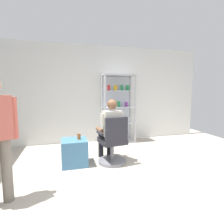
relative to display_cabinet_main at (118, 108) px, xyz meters
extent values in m
plane|color=#B2A899|center=(-0.40, -2.76, -0.96)|extent=(7.20, 7.20, 0.00)
cube|color=silver|center=(-0.40, 0.24, 0.39)|extent=(6.00, 0.10, 2.70)
cylinder|color=#B7B7BC|center=(-0.43, -0.26, -0.01)|extent=(0.05, 0.05, 1.90)
cylinder|color=#B7B7BC|center=(0.42, -0.26, -0.01)|extent=(0.05, 0.05, 1.90)
cylinder|color=#B7B7BC|center=(-0.43, 0.14, -0.01)|extent=(0.05, 0.05, 1.90)
cylinder|color=#B7B7BC|center=(0.42, 0.14, -0.01)|extent=(0.05, 0.05, 1.90)
cube|color=#B7B7BC|center=(0.00, -0.06, 0.92)|extent=(0.90, 0.45, 0.04)
cube|color=#B7B7BC|center=(0.00, -0.06, -0.94)|extent=(0.90, 0.45, 0.04)
cube|color=silver|center=(0.00, 0.15, -0.01)|extent=(0.84, 0.02, 1.80)
cube|color=silver|center=(0.00, -0.06, -0.41)|extent=(0.82, 0.39, 0.02)
cube|color=#264CB2|center=(-0.29, -0.09, -0.34)|extent=(0.07, 0.03, 0.12)
cube|color=gold|center=(-0.15, -0.05, -0.35)|extent=(0.08, 0.05, 0.12)
cube|color=#264CB2|center=(0.01, -0.11, -0.34)|extent=(0.09, 0.06, 0.12)
cube|color=#264CB2|center=(0.14, -0.02, -0.35)|extent=(0.09, 0.05, 0.12)
cube|color=silver|center=(0.29, -0.10, -0.34)|extent=(0.08, 0.04, 0.13)
cube|color=silver|center=(0.00, -0.06, 0.04)|extent=(0.82, 0.39, 0.02)
cube|color=purple|center=(-0.25, -0.08, 0.11)|extent=(0.09, 0.05, 0.12)
cube|color=#268C4C|center=(0.00, -0.07, 0.12)|extent=(0.08, 0.03, 0.16)
cube|color=purple|center=(0.24, -0.02, 0.10)|extent=(0.08, 0.03, 0.12)
cube|color=silver|center=(0.00, -0.06, 0.49)|extent=(0.82, 0.39, 0.02)
cube|color=red|center=(-0.28, -0.05, 0.57)|extent=(0.08, 0.04, 0.15)
cube|color=gold|center=(-0.09, -0.07, 0.57)|extent=(0.08, 0.05, 0.15)
cube|color=#268C4C|center=(0.10, -0.06, 0.57)|extent=(0.07, 0.05, 0.16)
cube|color=#268C4C|center=(0.26, -0.05, 0.57)|extent=(0.09, 0.06, 0.15)
cylinder|color=slate|center=(-0.56, -1.44, -0.93)|extent=(0.56, 0.56, 0.06)
cylinder|color=slate|center=(-0.56, -1.44, -0.73)|extent=(0.07, 0.07, 0.41)
cube|color=#26262D|center=(-0.56, -1.44, -0.50)|extent=(0.54, 0.54, 0.10)
cube|color=#26262D|center=(-0.53, -1.65, -0.23)|extent=(0.45, 0.14, 0.45)
cube|color=#26262D|center=(-0.30, -1.40, -0.32)|extent=(0.08, 0.30, 0.04)
cube|color=#26262D|center=(-0.81, -1.47, -0.32)|extent=(0.08, 0.30, 0.04)
cylinder|color=black|center=(-0.48, -1.23, -0.40)|extent=(0.19, 0.42, 0.14)
cylinder|color=black|center=(-0.51, -1.03, -0.68)|extent=(0.11, 0.11, 0.56)
cylinder|color=black|center=(-0.68, -1.25, -0.40)|extent=(0.19, 0.42, 0.14)
cylinder|color=black|center=(-0.71, -1.06, -0.68)|extent=(0.11, 0.11, 0.56)
cube|color=beige|center=(-0.56, -1.44, -0.15)|extent=(0.39, 0.27, 0.50)
sphere|color=brown|center=(-0.56, -1.44, 0.23)|extent=(0.20, 0.20, 0.20)
cylinder|color=beige|center=(-0.36, -1.41, -0.08)|extent=(0.09, 0.09, 0.28)
cylinder|color=brown|center=(-0.38, -1.23, -0.30)|extent=(0.12, 0.31, 0.08)
cylinder|color=beige|center=(-0.75, -1.47, -0.08)|extent=(0.09, 0.09, 0.28)
cylinder|color=brown|center=(-0.78, -1.29, -0.30)|extent=(0.12, 0.31, 0.08)
cube|color=teal|center=(-1.30, -1.34, -0.71)|extent=(0.49, 0.47, 0.51)
cylinder|color=brown|center=(-1.20, -1.34, -0.40)|extent=(0.07, 0.07, 0.11)
cylinder|color=slate|center=(-2.21, -2.29, -0.54)|extent=(0.13, 0.13, 0.85)
cylinder|color=#BF594C|center=(-2.10, -2.23, 0.14)|extent=(0.09, 0.09, 0.55)
camera|label=1|loc=(-1.45, -4.76, 0.49)|focal=28.30mm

